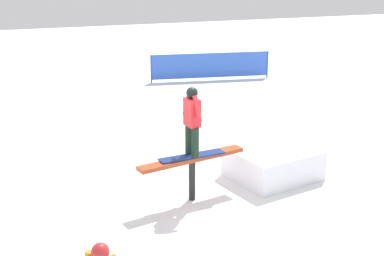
{
  "coord_description": "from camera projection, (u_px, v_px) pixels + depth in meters",
  "views": [
    {
      "loc": [
        3.49,
        9.32,
        4.68
      ],
      "look_at": [
        0.0,
        0.0,
        1.53
      ],
      "focal_mm": 50.0,
      "sensor_mm": 36.0,
      "label": 1
    }
  ],
  "objects": [
    {
      "name": "ground_plane",
      "position": [
        192.0,
        199.0,
        10.9
      ],
      "size": [
        60.0,
        60.0,
        0.0
      ],
      "primitive_type": "plane",
      "color": "white"
    },
    {
      "name": "rail_feature",
      "position": [
        192.0,
        164.0,
        10.66
      ],
      "size": [
        2.36,
        0.76,
        0.93
      ],
      "rotation": [
        0.0,
        0.0,
        0.21
      ],
      "color": "black",
      "rests_on": "ground"
    },
    {
      "name": "snow_kicker_ramp",
      "position": [
        273.0,
        164.0,
        11.89
      ],
      "size": [
        2.07,
        1.84,
        0.67
      ],
      "primitive_type": "cube",
      "rotation": [
        0.0,
        0.0,
        0.21
      ],
      "color": "white",
      "rests_on": "ground"
    },
    {
      "name": "main_rider_on_rail",
      "position": [
        192.0,
        122.0,
        10.4
      ],
      "size": [
        1.4,
        0.76,
        1.42
      ],
      "rotation": [
        0.0,
        0.0,
        0.1
      ],
      "color": "navy",
      "rests_on": "rail_feature"
    },
    {
      "name": "safety_fence",
      "position": [
        210.0,
        66.0,
        21.44
      ],
      "size": [
        4.79,
        0.84,
        1.1
      ],
      "rotation": [
        0.0,
        0.0,
        6.12
      ],
      "color": "blue",
      "rests_on": "ground"
    }
  ]
}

